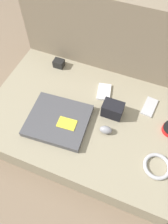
# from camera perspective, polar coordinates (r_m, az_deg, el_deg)

# --- Properties ---
(ground_plane) EXTENTS (8.00, 8.00, 0.00)m
(ground_plane) POSITION_cam_1_polar(r_m,az_deg,el_deg) (1.24, 0.00, -4.28)
(ground_plane) COLOR #7A6651
(couch_seat) EXTENTS (1.00, 0.67, 0.15)m
(couch_seat) POSITION_cam_1_polar(r_m,az_deg,el_deg) (1.18, 0.00, -2.52)
(couch_seat) COLOR gray
(couch_seat) RESTS_ON ground_plane
(couch_backrest) EXTENTS (1.00, 0.20, 0.57)m
(couch_backrest) POSITION_cam_1_polar(r_m,az_deg,el_deg) (1.30, 7.53, 18.00)
(couch_backrest) COLOR #7F705B
(couch_backrest) RESTS_ON ground_plane
(laptop) EXTENTS (0.31, 0.28, 0.03)m
(laptop) POSITION_cam_1_polar(r_m,az_deg,el_deg) (1.09, -6.73, -2.17)
(laptop) COLOR #47474C
(laptop) RESTS_ON couch_seat
(computer_mouse) EXTENTS (0.06, 0.05, 0.04)m
(computer_mouse) POSITION_cam_1_polar(r_m,az_deg,el_deg) (1.05, 5.73, -4.66)
(computer_mouse) COLOR gray
(computer_mouse) RESTS_ON couch_seat
(phone_silver) EXTENTS (0.09, 0.12, 0.01)m
(phone_silver) POSITION_cam_1_polar(r_m,az_deg,el_deg) (1.20, 5.25, 5.27)
(phone_silver) COLOR silver
(phone_silver) RESTS_ON couch_seat
(phone_black) EXTENTS (0.07, 0.12, 0.01)m
(phone_black) POSITION_cam_1_polar(r_m,az_deg,el_deg) (1.19, 16.72, 1.34)
(phone_black) COLOR #B7B7BC
(phone_black) RESTS_ON couch_seat
(camera_pouch) EXTENTS (0.10, 0.07, 0.08)m
(camera_pouch) POSITION_cam_1_polar(r_m,az_deg,el_deg) (1.09, 7.48, 0.67)
(camera_pouch) COLOR black
(camera_pouch) RESTS_ON couch_seat
(charger_brick) EXTENTS (0.06, 0.05, 0.04)m
(charger_brick) POSITION_cam_1_polar(r_m,az_deg,el_deg) (1.32, -6.58, 12.53)
(charger_brick) COLOR black
(charger_brick) RESTS_ON couch_seat
(cable_coil) EXTENTS (0.12, 0.12, 0.02)m
(cable_coil) POSITION_cam_1_polar(r_m,az_deg,el_deg) (1.04, 18.55, -13.27)
(cable_coil) COLOR #B2B2B7
(cable_coil) RESTS_ON couch_seat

